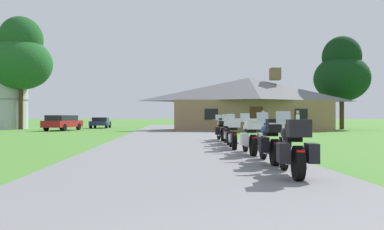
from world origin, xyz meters
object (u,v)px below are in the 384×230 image
Objects in this scene: motorcycle_black_nearest_to_camera at (293,148)px; motorcycle_white_third_in_row at (250,137)px; motorcycle_white_fourth_in_row at (233,133)px; motorcycle_blue_fifth_in_row at (228,131)px; bystander_white_shirt_near_lodge at (298,121)px; motorcycle_yellow_farthest_in_row at (222,130)px; bystander_white_shirt_beside_signpost at (286,121)px; tree_right_of_lodge at (342,72)px; metal_silo_distant at (8,95)px; bystander_tan_shirt_by_tree at (263,122)px; parked_navy_sedan_far_left at (101,122)px; motorcycle_blue_second_in_row at (271,142)px; parked_red_suv_far_left at (63,122)px; tree_left_far at (21,57)px.

motorcycle_black_nearest_to_camera and motorcycle_white_third_in_row have the same top height.
motorcycle_white_fourth_in_row is 2.38m from motorcycle_blue_fifth_in_row.
bystander_white_shirt_near_lodge is (6.50, 14.73, 0.34)m from motorcycle_white_third_in_row.
motorcycle_black_nearest_to_camera is 1.00× the size of motorcycle_white_third_in_row.
bystander_white_shirt_beside_signpost is at bearing 53.77° from motorcycle_yellow_farthest_in_row.
tree_right_of_lodge is (15.04, 23.75, 5.16)m from motorcycle_white_fourth_in_row.
motorcycle_white_fourth_in_row and motorcycle_blue_fifth_in_row have the same top height.
bystander_white_shirt_near_lodge is (6.68, 12.47, 0.33)m from motorcycle_white_fourth_in_row.
bystander_white_shirt_near_lodge is at bearing -29.53° from metal_silo_distant.
bystander_tan_shirt_by_tree reaches higher than parked_navy_sedan_far_left.
motorcycle_blue_second_in_row is 4.63m from motorcycle_white_fourth_in_row.
motorcycle_white_third_in_row is 1.25× the size of bystander_tan_shirt_by_tree.
motorcycle_white_fourth_in_row is at bearing -171.36° from bystander_white_shirt_beside_signpost.
motorcycle_white_fourth_in_row is at bearing 97.01° from motorcycle_black_nearest_to_camera.
tree_right_of_lodge reaches higher than bystander_tan_shirt_by_tree.
bystander_tan_shirt_by_tree is 27.86m from metal_silo_distant.
motorcycle_blue_second_in_row is 0.30× the size of metal_silo_distant.
parked_navy_sedan_far_left is (-10.30, 25.23, 0.03)m from motorcycle_yellow_farthest_in_row.
parked_red_suv_far_left is at bearing -36.65° from metal_silo_distant.
tree_right_of_lodge is at bearing 70.49° from motorcycle_black_nearest_to_camera.
motorcycle_black_nearest_to_camera is at bearing -163.31° from bystander_white_shirt_beside_signpost.
tree_right_of_lodge is 27.64m from parked_red_suv_far_left.
motorcycle_white_third_in_row is at bearing -67.06° from bystander_tan_shirt_by_tree.
bystander_white_shirt_beside_signpost is (5.96, 19.79, 0.32)m from motorcycle_black_nearest_to_camera.
motorcycle_blue_second_in_row is at bearing -83.30° from motorcycle_white_fourth_in_row.
motorcycle_blue_second_in_row is 29.18m from parked_red_suv_far_left.
metal_silo_distant is 1.44× the size of parked_red_suv_far_left.
tree_left_far is at bearing 156.81° from parked_red_suv_far_left.
bystander_tan_shirt_by_tree reaches higher than motorcycle_white_third_in_row.
motorcycle_white_fourth_in_row is at bearing -70.69° from bystander_tan_shirt_by_tree.
parked_red_suv_far_left reaches higher than motorcycle_black_nearest_to_camera.
tree_left_far is 1.61× the size of metal_silo_distant.
tree_right_of_lodge is at bearing 16.23° from parked_red_suv_far_left.
motorcycle_white_fourth_in_row is 0.22× the size of tree_right_of_lodge.
motorcycle_white_fourth_in_row is at bearing -122.34° from tree_right_of_lodge.
bystander_white_shirt_beside_signpost is at bearing 74.31° from motorcycle_blue_second_in_row.
tree_right_of_lodge is (11.06, 12.22, 4.85)m from bystander_tan_shirt_by_tree.
bystander_white_shirt_near_lodge is (6.44, 7.65, 0.34)m from motorcycle_yellow_farthest_in_row.
motorcycle_white_third_in_row is 0.22× the size of tree_right_of_lodge.
motorcycle_blue_second_in_row is at bearing -52.94° from parked_red_suv_far_left.
metal_silo_distant is at bearing 129.90° from motorcycle_yellow_farthest_in_row.
motorcycle_yellow_farthest_in_row is 1.25× the size of bystander_white_shirt_beside_signpost.
tree_left_far reaches higher than motorcycle_blue_second_in_row.
bystander_white_shirt_beside_signpost is at bearing -130.02° from tree_right_of_lodge.
parked_navy_sedan_far_left is (7.09, 4.59, -6.66)m from tree_left_far.
parked_red_suv_far_left is 8.44m from parked_navy_sedan_far_left.
parked_navy_sedan_far_left is at bearing 18.64° from metal_silo_distant.
tree_left_far reaches higher than parked_red_suv_far_left.
bystander_white_shirt_near_lodge is (6.49, 17.09, 0.34)m from motorcycle_blue_second_in_row.
motorcycle_blue_second_in_row is at bearing -60.05° from tree_left_far.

